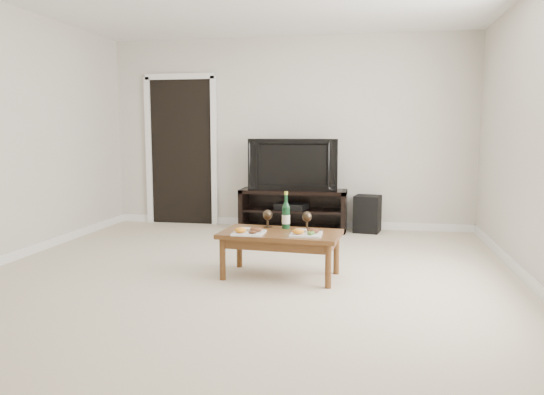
% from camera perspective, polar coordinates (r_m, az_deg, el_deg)
% --- Properties ---
extents(floor, '(5.50, 5.50, 0.00)m').
position_cam_1_polar(floor, '(4.83, -3.30, -8.88)').
color(floor, beige).
rests_on(floor, ground).
extents(back_wall, '(5.00, 0.04, 2.60)m').
position_cam_1_polar(back_wall, '(7.36, 1.83, 6.93)').
color(back_wall, beige).
rests_on(back_wall, ground).
extents(doorway, '(0.90, 0.02, 2.05)m').
position_cam_1_polar(doorway, '(7.72, -9.71, 4.81)').
color(doorway, black).
rests_on(doorway, ground).
extents(media_console, '(1.42, 0.45, 0.55)m').
position_cam_1_polar(media_console, '(7.15, 2.29, -1.32)').
color(media_console, black).
rests_on(media_console, ground).
extents(television, '(1.19, 0.20, 0.68)m').
position_cam_1_polar(television, '(7.08, 2.32, 3.60)').
color(television, black).
rests_on(television, media_console).
extents(av_receiver, '(0.45, 0.37, 0.08)m').
position_cam_1_polar(av_receiver, '(7.14, 2.11, -0.93)').
color(av_receiver, black).
rests_on(av_receiver, media_console).
extents(subwoofer, '(0.38, 0.38, 0.49)m').
position_cam_1_polar(subwoofer, '(7.12, 10.23, -1.74)').
color(subwoofer, black).
rests_on(subwoofer, ground).
extents(coffee_table, '(1.12, 0.68, 0.42)m').
position_cam_1_polar(coffee_table, '(4.88, 0.94, -6.14)').
color(coffee_table, brown).
rests_on(coffee_table, ground).
extents(plate_left, '(0.27, 0.27, 0.07)m').
position_cam_1_polar(plate_left, '(4.75, -2.51, -3.52)').
color(plate_left, white).
rests_on(plate_left, coffee_table).
extents(plate_right, '(0.27, 0.27, 0.07)m').
position_cam_1_polar(plate_right, '(4.69, 3.70, -3.66)').
color(plate_right, white).
rests_on(plate_right, coffee_table).
extents(wine_bottle, '(0.07, 0.07, 0.35)m').
position_cam_1_polar(wine_bottle, '(4.99, 1.51, -1.35)').
color(wine_bottle, '#0F371B').
rests_on(wine_bottle, coffee_table).
extents(goblet_left, '(0.09, 0.09, 0.17)m').
position_cam_1_polar(goblet_left, '(5.05, -0.47, -2.28)').
color(goblet_left, '#352A1D').
rests_on(goblet_left, coffee_table).
extents(goblet_right, '(0.09, 0.09, 0.17)m').
position_cam_1_polar(goblet_right, '(4.96, 3.78, -2.47)').
color(goblet_right, '#352A1D').
rests_on(goblet_right, coffee_table).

